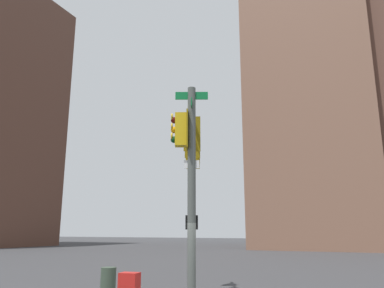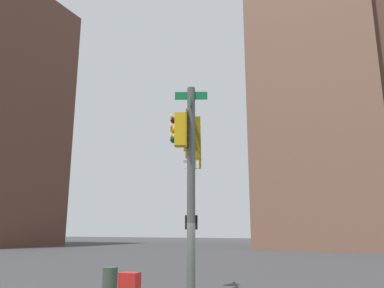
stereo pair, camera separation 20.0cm
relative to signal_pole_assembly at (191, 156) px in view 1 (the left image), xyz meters
The scene contains 4 objects.
signal_pole_assembly is the anchor object (origin of this frame).
litter_bin 5.70m from the signal_pole_assembly, 78.74° to the left, with size 0.56×0.56×0.95m, color #384738.
building_brick_nearside 47.76m from the signal_pole_assembly, ahead, with size 22.84×15.66×41.87m, color #845B47.
building_glass_tower 57.09m from the signal_pole_assembly, ahead, with size 22.71×24.42×62.48m, color #8CB2C6.
Camera 1 is at (-9.87, -4.12, 2.30)m, focal length 35.36 mm.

